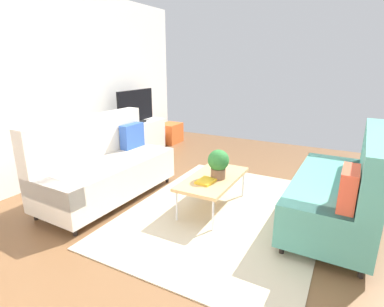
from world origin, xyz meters
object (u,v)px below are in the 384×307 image
at_px(bottle_0, 124,121).
at_px(vase_0, 113,124).
at_px(couch_beige, 105,167).
at_px(bottle_1, 128,120).
at_px(coffee_table, 213,179).
at_px(table_book_0, 206,181).
at_px(couch_green, 341,189).
at_px(tv, 136,107).
at_px(storage_trunk, 170,133).
at_px(tv_console, 137,139).
at_px(potted_plant, 218,163).

bearing_deg(bottle_0, vase_0, 155.71).
xyz_separation_m(couch_beige, bottle_1, (1.52, 0.86, 0.30)).
height_order(coffee_table, table_book_0, table_book_0).
relative_size(couch_green, bottle_1, 9.38).
distance_m(tv, storage_trunk, 1.32).
bearing_deg(vase_0, couch_beige, -142.53).
bearing_deg(storage_trunk, coffee_table, -138.79).
bearing_deg(tv, storage_trunk, -4.16).
xyz_separation_m(table_book_0, bottle_1, (1.33, 2.27, 0.31)).
relative_size(tv_console, potted_plant, 3.86).
relative_size(storage_trunk, potted_plant, 1.43).
bearing_deg(coffee_table, tv, 58.09).
height_order(couch_green, bottle_0, couch_green).
height_order(storage_trunk, potted_plant, potted_plant).
bearing_deg(potted_plant, storage_trunk, 42.04).
bearing_deg(storage_trunk, couch_green, -121.69).
bearing_deg(bottle_1, tv, 3.94).
bearing_deg(vase_0, couch_green, -98.48).
relative_size(coffee_table, storage_trunk, 2.12).
bearing_deg(coffee_table, storage_trunk, 41.21).
relative_size(couch_green, tv_console, 1.37).
xyz_separation_m(couch_green, bottle_0, (0.76, 3.70, 0.29)).
bearing_deg(coffee_table, table_book_0, 178.13).
distance_m(couch_green, bottle_0, 3.79).
distance_m(potted_plant, bottle_0, 2.57).
distance_m(table_book_0, bottle_0, 2.60).
bearing_deg(bottle_0, table_book_0, -118.59).
xyz_separation_m(storage_trunk, vase_0, (-1.68, 0.15, 0.49)).
xyz_separation_m(storage_trunk, table_book_0, (-2.72, -2.21, 0.21)).
bearing_deg(storage_trunk, table_book_0, -140.89).
bearing_deg(tv_console, bottle_1, -172.16).
height_order(storage_trunk, bottle_0, bottle_0).
relative_size(couch_green, potted_plant, 5.28).
bearing_deg(potted_plant, couch_beige, 104.42).
height_order(potted_plant, vase_0, potted_plant).
relative_size(coffee_table, vase_0, 7.89).
bearing_deg(bottle_0, tv_console, 6.00).
distance_m(tv, bottle_1, 0.36).
xyz_separation_m(potted_plant, vase_0, (0.85, 2.43, 0.09)).
bearing_deg(tv_console, vase_0, 175.07).
height_order(table_book_0, bottle_0, bottle_0).
bearing_deg(storage_trunk, tv, 175.84).
bearing_deg(table_book_0, vase_0, 66.27).
distance_m(coffee_table, tv, 2.76).
bearing_deg(potted_plant, bottle_0, 65.84).
bearing_deg(tv, coffee_table, -121.91).
height_order(vase_0, bottle_1, bottle_1).
height_order(tv_console, potted_plant, potted_plant).
xyz_separation_m(couch_green, potted_plant, (-0.29, 1.35, 0.18)).
relative_size(couch_beige, tv, 1.93).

